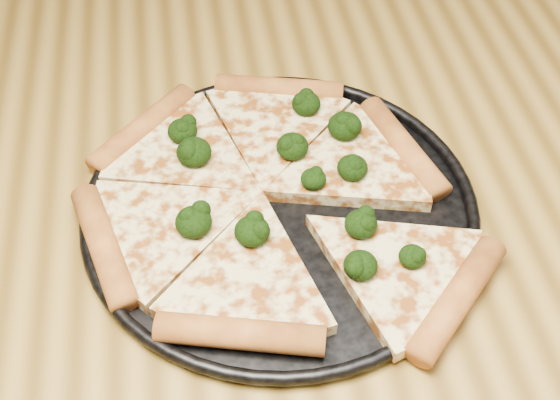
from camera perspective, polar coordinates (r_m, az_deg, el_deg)
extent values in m
cube|color=olive|center=(0.69, -1.06, -2.11)|extent=(1.20, 0.90, 0.04)
cube|color=brown|center=(1.36, 19.90, 3.15)|extent=(0.06, 0.06, 0.71)
cylinder|color=black|center=(0.67, 0.00, -0.74)|extent=(0.35, 0.35, 0.01)
torus|color=black|center=(0.66, 0.00, -0.34)|extent=(0.36, 0.36, 0.01)
cylinder|color=#C57631|center=(0.72, 9.65, 4.13)|extent=(0.06, 0.14, 0.03)
cylinder|color=#C57631|center=(0.77, -0.05, 8.70)|extent=(0.14, 0.06, 0.03)
cylinder|color=#C57631|center=(0.74, -10.69, 5.54)|extent=(0.11, 0.11, 0.03)
cylinder|color=#C57631|center=(0.64, -13.66, -3.50)|extent=(0.06, 0.14, 0.03)
cylinder|color=#C57631|center=(0.58, -3.15, -10.43)|extent=(0.14, 0.06, 0.03)
cylinder|color=#C57631|center=(0.61, 13.72, -7.53)|extent=(0.11, 0.11, 0.03)
ellipsoid|color=black|center=(0.71, 5.10, 5.80)|extent=(0.03, 0.03, 0.03)
ellipsoid|color=black|center=(0.67, 5.70, 2.53)|extent=(0.03, 0.03, 0.02)
ellipsoid|color=black|center=(0.62, -2.20, -2.45)|extent=(0.03, 0.03, 0.02)
ellipsoid|color=black|center=(0.62, 10.34, -4.38)|extent=(0.02, 0.02, 0.02)
ellipsoid|color=black|center=(0.69, -6.76, 3.75)|extent=(0.03, 0.03, 0.02)
ellipsoid|color=black|center=(0.60, 6.33, -5.11)|extent=(0.03, 0.03, 0.02)
ellipsoid|color=black|center=(0.69, 0.98, 4.23)|extent=(0.03, 0.03, 0.02)
ellipsoid|color=black|center=(0.63, -6.79, -1.72)|extent=(0.03, 0.03, 0.02)
ellipsoid|color=black|center=(0.63, 6.36, -1.89)|extent=(0.03, 0.03, 0.02)
ellipsoid|color=black|center=(0.71, -7.65, 5.39)|extent=(0.03, 0.03, 0.02)
ellipsoid|color=black|center=(0.74, 2.07, 7.57)|extent=(0.03, 0.03, 0.02)
ellipsoid|color=black|center=(0.66, 2.64, 1.65)|extent=(0.02, 0.02, 0.02)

